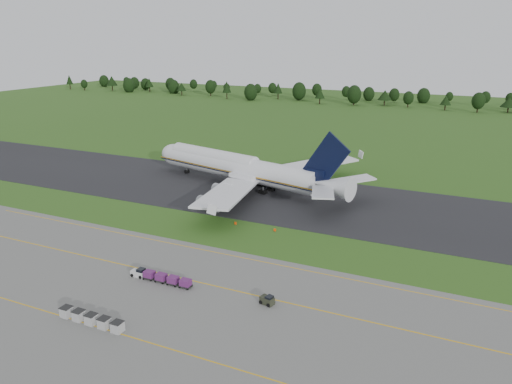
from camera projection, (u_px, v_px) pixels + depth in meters
The scene contains 10 objects.
ground at pixel (247, 236), 104.69m from camera, with size 600.00×600.00×0.00m, color #2C5319.
apron at pixel (149, 314), 75.27m from camera, with size 300.00×52.00×0.06m, color #63635F.
taxiway at pixel (295, 199), 128.89m from camera, with size 300.00×40.00×0.08m, color black.
apron_markings at pixel (175, 293), 81.33m from camera, with size 300.00×30.20×0.01m.
tree_line at pixel (393, 97), 296.46m from camera, with size 528.76×22.13×11.79m.
aircraft at pixel (240, 168), 138.30m from camera, with size 67.08×63.24×18.77m.
baggage_train at pixel (160, 277), 85.10m from camera, with size 11.95×1.53×1.47m.
utility_cart at pixel (267, 301), 77.96m from camera, with size 2.41×1.78×1.19m.
uld_row at pixel (91, 319), 72.48m from camera, with size 11.17×1.57×1.56m.
edge_markers at pixel (255, 227), 109.29m from camera, with size 10.04×0.30×0.60m.
Camera 1 is at (42.76, -87.26, 40.08)m, focal length 35.00 mm.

